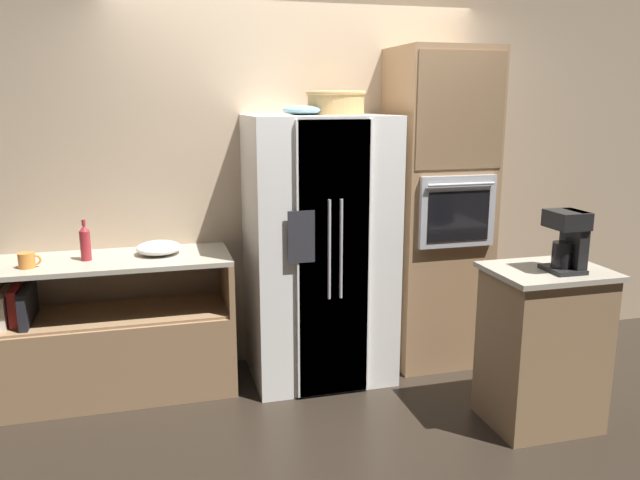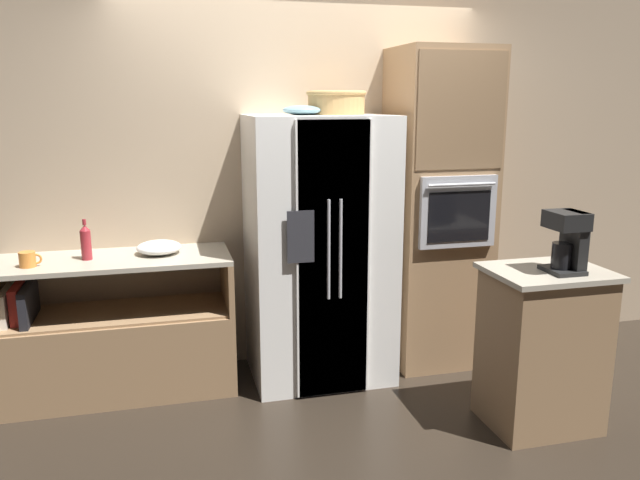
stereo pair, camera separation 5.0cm
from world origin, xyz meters
name	(u,v)px [view 1 (the left image)]	position (x,y,z in m)	size (l,w,h in m)	color
ground_plane	(315,376)	(0.00, 0.00, 0.00)	(20.00, 20.00, 0.00)	black
wall_back	(300,167)	(0.00, 0.42, 1.40)	(12.00, 0.06, 2.80)	tan
counter_left	(118,345)	(-1.29, 0.10, 0.32)	(1.43, 0.57, 0.90)	#93704C
refrigerator	(319,250)	(0.04, 0.03, 0.88)	(0.92, 0.74, 1.77)	white
wall_oven	(437,210)	(0.91, 0.09, 1.11)	(0.65, 0.65, 2.21)	#93704C
island_counter	(542,347)	(1.11, -0.95, 0.47)	(0.65, 0.52, 0.94)	#93704C
wicker_basket	(336,102)	(0.17, 0.12, 1.85)	(0.39, 0.39, 0.15)	tan
fruit_bowl	(301,110)	(-0.08, 0.04, 1.80)	(0.24, 0.24, 0.06)	#668C99
bottle_tall	(85,243)	(-1.43, 0.10, 1.01)	(0.06, 0.06, 0.25)	maroon
mug	(27,260)	(-1.75, 0.00, 0.94)	(0.13, 0.09, 0.09)	orange
mixing_bowl	(159,248)	(-1.00, 0.14, 0.94)	(0.28, 0.28, 0.08)	white
coffee_maker	(568,238)	(1.16, -1.02, 1.12)	(0.18, 0.21, 0.34)	black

